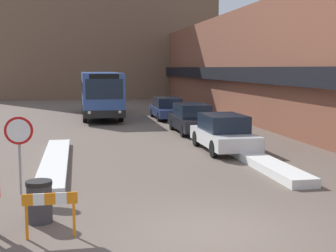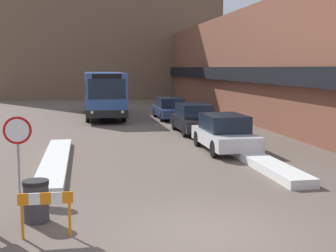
{
  "view_description": "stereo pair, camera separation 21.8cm",
  "coord_description": "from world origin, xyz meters",
  "px_view_note": "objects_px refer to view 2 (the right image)",
  "views": [
    {
      "loc": [
        -2.75,
        -9.19,
        3.45
      ],
      "look_at": [
        0.39,
        7.02,
        1.39
      ],
      "focal_mm": 50.0,
      "sensor_mm": 36.0,
      "label": 1
    },
    {
      "loc": [
        -2.54,
        -9.23,
        3.45
      ],
      "look_at": [
        0.39,
        7.02,
        1.39
      ],
      "focal_mm": 50.0,
      "sensor_mm": 36.0,
      "label": 2
    }
  ],
  "objects_px": {
    "stop_sign": "(18,138)",
    "trash_bin": "(36,201)",
    "parked_car_middle": "(194,119)",
    "city_bus": "(103,93)",
    "construction_barricade": "(46,206)",
    "parked_car_back": "(170,108)",
    "parked_car_front": "(225,133)"
  },
  "relations": [
    {
      "from": "city_bus",
      "to": "trash_bin",
      "type": "xyz_separation_m",
      "value": [
        -2.47,
        -22.77,
        -1.23
      ]
    },
    {
      "from": "construction_barricade",
      "to": "parked_car_middle",
      "type": "bearing_deg",
      "value": 65.79
    },
    {
      "from": "parked_car_middle",
      "to": "stop_sign",
      "type": "height_order",
      "value": "stop_sign"
    },
    {
      "from": "parked_car_back",
      "to": "construction_barricade",
      "type": "height_order",
      "value": "parked_car_back"
    },
    {
      "from": "parked_car_middle",
      "to": "trash_bin",
      "type": "xyz_separation_m",
      "value": [
        -6.85,
        -13.5,
        -0.29
      ]
    },
    {
      "from": "parked_car_back",
      "to": "stop_sign",
      "type": "relative_size",
      "value": 2.2
    },
    {
      "from": "parked_car_front",
      "to": "trash_bin",
      "type": "bearing_deg",
      "value": -130.53
    },
    {
      "from": "stop_sign",
      "to": "trash_bin",
      "type": "height_order",
      "value": "stop_sign"
    },
    {
      "from": "parked_car_back",
      "to": "construction_barricade",
      "type": "distance_m",
      "value": 22.54
    },
    {
      "from": "parked_car_middle",
      "to": "stop_sign",
      "type": "bearing_deg",
      "value": -124.43
    },
    {
      "from": "stop_sign",
      "to": "trash_bin",
      "type": "xyz_separation_m",
      "value": [
        0.69,
        -2.5,
        -1.07
      ]
    },
    {
      "from": "city_bus",
      "to": "parked_car_middle",
      "type": "bearing_deg",
      "value": -64.7
    },
    {
      "from": "city_bus",
      "to": "stop_sign",
      "type": "bearing_deg",
      "value": -98.85
    },
    {
      "from": "city_bus",
      "to": "construction_barricade",
      "type": "height_order",
      "value": "city_bus"
    },
    {
      "from": "parked_car_front",
      "to": "stop_sign",
      "type": "height_order",
      "value": "stop_sign"
    },
    {
      "from": "parked_car_back",
      "to": "trash_bin",
      "type": "relative_size",
      "value": 4.96
    },
    {
      "from": "stop_sign",
      "to": "construction_barricade",
      "type": "xyz_separation_m",
      "value": [
        0.99,
        -3.57,
        -0.88
      ]
    },
    {
      "from": "city_bus",
      "to": "parked_car_back",
      "type": "distance_m",
      "value": 5.03
    },
    {
      "from": "parked_car_front",
      "to": "stop_sign",
      "type": "relative_size",
      "value": 2.05
    },
    {
      "from": "city_bus",
      "to": "stop_sign",
      "type": "relative_size",
      "value": 5.01
    },
    {
      "from": "city_bus",
      "to": "construction_barricade",
      "type": "xyz_separation_m",
      "value": [
        -2.17,
        -23.84,
        -1.04
      ]
    },
    {
      "from": "city_bus",
      "to": "parked_car_back",
      "type": "xyz_separation_m",
      "value": [
        4.38,
        -2.27,
        -0.99
      ]
    },
    {
      "from": "city_bus",
      "to": "parked_car_middle",
      "type": "height_order",
      "value": "city_bus"
    },
    {
      "from": "parked_car_back",
      "to": "trash_bin",
      "type": "distance_m",
      "value": 21.61
    },
    {
      "from": "trash_bin",
      "to": "construction_barricade",
      "type": "distance_m",
      "value": 1.12
    },
    {
      "from": "stop_sign",
      "to": "construction_barricade",
      "type": "bearing_deg",
      "value": -74.55
    },
    {
      "from": "trash_bin",
      "to": "parked_car_front",
      "type": "bearing_deg",
      "value": 49.47
    },
    {
      "from": "parked_car_front",
      "to": "parked_car_middle",
      "type": "bearing_deg",
      "value": 90.0
    },
    {
      "from": "parked_car_middle",
      "to": "construction_barricade",
      "type": "distance_m",
      "value": 15.97
    },
    {
      "from": "trash_bin",
      "to": "construction_barricade",
      "type": "xyz_separation_m",
      "value": [
        0.3,
        -1.07,
        0.19
      ]
    },
    {
      "from": "parked_car_front",
      "to": "trash_bin",
      "type": "relative_size",
      "value": 4.62
    },
    {
      "from": "parked_car_back",
      "to": "trash_bin",
      "type": "bearing_deg",
      "value": -108.47
    }
  ]
}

